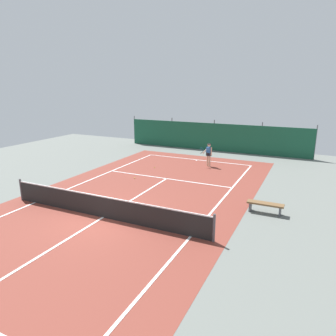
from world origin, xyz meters
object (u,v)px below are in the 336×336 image
at_px(parked_car, 194,134).
at_px(courtside_bench, 265,205).
at_px(tennis_ball_midcourt, 135,178).
at_px(tennis_net, 103,207).
at_px(tennis_player, 209,153).
at_px(tennis_ball_near_player, 155,168).

distance_m(parked_car, courtside_bench, 17.75).
xyz_separation_m(parked_car, courtside_bench, (9.19, -15.18, -0.46)).
xyz_separation_m(tennis_ball_midcourt, parked_car, (-1.07, 13.12, 0.81)).
relative_size(tennis_net, courtside_bench, 6.33).
distance_m(tennis_player, courtside_bench, 8.49).
bearing_deg(tennis_player, parked_car, -36.71).
bearing_deg(courtside_bench, tennis_player, 125.74).
relative_size(tennis_ball_near_player, courtside_bench, 0.04).
distance_m(tennis_player, tennis_ball_midcourt, 5.84).
bearing_deg(tennis_player, courtside_bench, 151.95).
distance_m(tennis_net, tennis_ball_midcourt, 5.92).
distance_m(tennis_ball_midcourt, parked_car, 13.18).
distance_m(tennis_net, parked_car, 18.95).
relative_size(tennis_net, parked_car, 2.37).
height_order(tennis_net, courtside_bench, tennis_net).
distance_m(tennis_ball_midcourt, courtside_bench, 8.39).
distance_m(tennis_net, tennis_ball_near_player, 8.58).
relative_size(tennis_ball_near_player, tennis_ball_midcourt, 1.00).
xyz_separation_m(tennis_net, courtside_bench, (6.31, 3.55, -0.14)).
bearing_deg(courtside_bench, tennis_net, -150.64).
height_order(tennis_ball_near_player, courtside_bench, courtside_bench).
bearing_deg(tennis_ball_near_player, tennis_net, -77.36).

